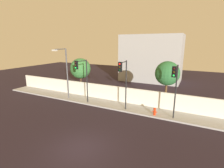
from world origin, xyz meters
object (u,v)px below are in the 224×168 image
object	(u,v)px
traffic_light_center	(82,73)
fire_hydrant	(155,111)
street_lamp_curbside	(65,69)
traffic_light_left	(175,81)
roadside_tree_midleft	(167,74)
traffic_light_right	(123,76)
roadside_tree_leftmost	(80,68)

from	to	relation	value
traffic_light_center	fire_hydrant	world-z (taller)	traffic_light_center
traffic_light_center	fire_hydrant	xyz separation A→B (m)	(8.05, 0.67, -3.26)
traffic_light_center	street_lamp_curbside	distance (m)	3.00
traffic_light_left	roadside_tree_midleft	xyz separation A→B (m)	(-1.22, 3.74, -0.01)
fire_hydrant	roadside_tree_midleft	distance (m)	4.57
traffic_light_center	roadside_tree_midleft	distance (m)	9.33
traffic_light_right	street_lamp_curbside	world-z (taller)	street_lamp_curbside
street_lamp_curbside	fire_hydrant	xyz separation A→B (m)	(10.97, -0.01, -3.32)
traffic_light_right	street_lamp_curbside	size ratio (longest dim) A/B	0.83
street_lamp_curbside	roadside_tree_leftmost	distance (m)	3.25
traffic_light_right	street_lamp_curbside	xyz separation A→B (m)	(-7.90, 0.72, -0.03)
fire_hydrant	traffic_light_right	bearing A→B (deg)	-167.01
traffic_light_right	fire_hydrant	xyz separation A→B (m)	(3.07, 0.71, -3.35)
fire_hydrant	roadside_tree_leftmost	world-z (taller)	roadside_tree_leftmost
traffic_light_center	roadside_tree_leftmost	bearing A→B (deg)	128.77
traffic_light_left	roadside_tree_leftmost	bearing A→B (deg)	163.74
traffic_light_right	roadside_tree_midleft	distance (m)	5.27
traffic_light_left	traffic_light_center	bearing A→B (deg)	-179.07
traffic_light_center	roadside_tree_midleft	world-z (taller)	traffic_light_center
traffic_light_center	street_lamp_curbside	xyz separation A→B (m)	(-2.93, 0.67, 0.07)
traffic_light_left	roadside_tree_leftmost	distance (m)	13.36
street_lamp_curbside	roadside_tree_midleft	xyz separation A→B (m)	(11.40, 3.22, -0.12)
roadside_tree_leftmost	roadside_tree_midleft	world-z (taller)	roadside_tree_midleft
street_lamp_curbside	traffic_light_left	bearing A→B (deg)	-2.35
roadside_tree_leftmost	roadside_tree_midleft	size ratio (longest dim) A/B	0.97
traffic_light_left	street_lamp_curbside	distance (m)	12.63
street_lamp_curbside	roadside_tree_leftmost	xyz separation A→B (m)	(-0.21, 3.22, -0.34)
roadside_tree_midleft	fire_hydrant	bearing A→B (deg)	-97.58
traffic_light_right	street_lamp_curbside	distance (m)	7.93
traffic_light_center	roadside_tree_leftmost	distance (m)	5.01
street_lamp_curbside	roadside_tree_leftmost	bearing A→B (deg)	93.64
traffic_light_right	roadside_tree_midleft	xyz separation A→B (m)	(3.50, 3.94, -0.14)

